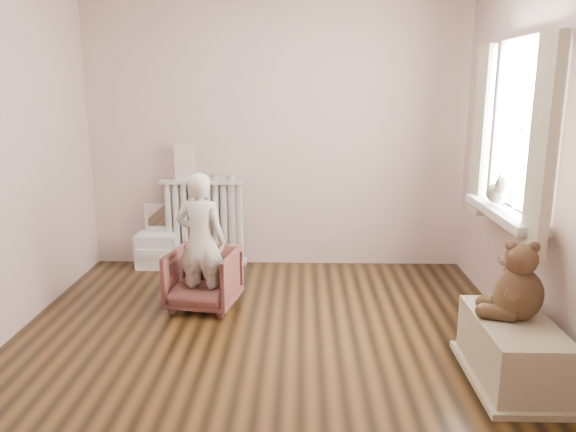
{
  "coord_description": "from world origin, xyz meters",
  "views": [
    {
      "loc": [
        0.25,
        -3.57,
        1.75
      ],
      "look_at": [
        0.15,
        0.45,
        0.8
      ],
      "focal_mm": 35.0,
      "sensor_mm": 36.0,
      "label": 1
    }
  ],
  "objects_px": {
    "plush_cat": "(498,191)",
    "teddy_bear": "(520,272)",
    "radiator": "(204,227)",
    "armchair": "(204,279)",
    "toy_vanity": "(157,239)",
    "child": "(201,241)",
    "toy_bench": "(513,349)"
  },
  "relations": [
    {
      "from": "plush_cat",
      "to": "teddy_bear",
      "type": "bearing_deg",
      "value": -97.21
    },
    {
      "from": "radiator",
      "to": "armchair",
      "type": "height_order",
      "value": "radiator"
    },
    {
      "from": "radiator",
      "to": "toy_vanity",
      "type": "distance_m",
      "value": 0.47
    },
    {
      "from": "plush_cat",
      "to": "child",
      "type": "bearing_deg",
      "value": 176.73
    },
    {
      "from": "toy_bench",
      "to": "teddy_bear",
      "type": "distance_m",
      "value": 0.47
    },
    {
      "from": "armchair",
      "to": "teddy_bear",
      "type": "bearing_deg",
      "value": -16.58
    },
    {
      "from": "radiator",
      "to": "toy_bench",
      "type": "distance_m",
      "value": 3.08
    },
    {
      "from": "radiator",
      "to": "plush_cat",
      "type": "xyz_separation_m",
      "value": [
        2.35,
        -1.27,
        0.61
      ]
    },
    {
      "from": "toy_vanity",
      "to": "plush_cat",
      "type": "xyz_separation_m",
      "value": [
        2.81,
        -1.24,
        0.72
      ]
    },
    {
      "from": "radiator",
      "to": "armchair",
      "type": "xyz_separation_m",
      "value": [
        0.17,
        -1.04,
        -0.15
      ]
    },
    {
      "from": "radiator",
      "to": "teddy_bear",
      "type": "height_order",
      "value": "teddy_bear"
    },
    {
      "from": "toy_bench",
      "to": "plush_cat",
      "type": "height_order",
      "value": "plush_cat"
    },
    {
      "from": "toy_vanity",
      "to": "armchair",
      "type": "xyz_separation_m",
      "value": [
        0.62,
        -1.01,
        -0.04
      ]
    },
    {
      "from": "teddy_bear",
      "to": "plush_cat",
      "type": "distance_m",
      "value": 0.89
    },
    {
      "from": "armchair",
      "to": "radiator",
      "type": "bearing_deg",
      "value": 109.23
    },
    {
      "from": "armchair",
      "to": "child",
      "type": "height_order",
      "value": "child"
    },
    {
      "from": "radiator",
      "to": "teddy_bear",
      "type": "xyz_separation_m",
      "value": [
        2.23,
        -2.09,
        0.28
      ]
    },
    {
      "from": "toy_vanity",
      "to": "toy_bench",
      "type": "xyz_separation_m",
      "value": [
        2.67,
        -2.1,
        -0.08
      ]
    },
    {
      "from": "armchair",
      "to": "teddy_bear",
      "type": "distance_m",
      "value": 2.35
    },
    {
      "from": "radiator",
      "to": "toy_vanity",
      "type": "bearing_deg",
      "value": -176.26
    },
    {
      "from": "child",
      "to": "armchair",
      "type": "bearing_deg",
      "value": -79.8
    },
    {
      "from": "child",
      "to": "teddy_bear",
      "type": "height_order",
      "value": "child"
    },
    {
      "from": "radiator",
      "to": "plush_cat",
      "type": "height_order",
      "value": "plush_cat"
    },
    {
      "from": "plush_cat",
      "to": "toy_bench",
      "type": "bearing_deg",
      "value": -97.95
    },
    {
      "from": "teddy_bear",
      "to": "plush_cat",
      "type": "bearing_deg",
      "value": 99.23
    },
    {
      "from": "toy_vanity",
      "to": "plush_cat",
      "type": "bearing_deg",
      "value": -23.72
    },
    {
      "from": "toy_bench",
      "to": "plush_cat",
      "type": "xyz_separation_m",
      "value": [
        0.14,
        0.87,
        0.8
      ]
    },
    {
      "from": "armchair",
      "to": "toy_bench",
      "type": "relative_size",
      "value": 0.64
    },
    {
      "from": "toy_vanity",
      "to": "child",
      "type": "xyz_separation_m",
      "value": [
        0.62,
        -1.06,
        0.29
      ]
    },
    {
      "from": "toy_bench",
      "to": "plush_cat",
      "type": "relative_size",
      "value": 3.02
    },
    {
      "from": "toy_vanity",
      "to": "child",
      "type": "relative_size",
      "value": 0.57
    },
    {
      "from": "radiator",
      "to": "toy_bench",
      "type": "bearing_deg",
      "value": -43.94
    }
  ]
}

